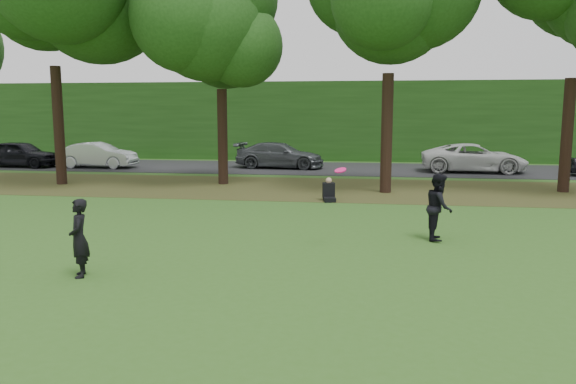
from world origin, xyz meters
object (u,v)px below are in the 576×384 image
object	(u,v)px
frisbee	(340,170)
seated_person	(329,192)
player_left	(79,238)
player_right	(439,207)

from	to	relation	value
frisbee	seated_person	bearing A→B (deg)	96.27
frisbee	player_left	bearing A→B (deg)	-149.24
player_right	player_left	bearing A→B (deg)	125.79
player_right	frisbee	distance (m)	2.93
seated_person	player_right	bearing A→B (deg)	-72.03
seated_person	frisbee	bearing A→B (deg)	-94.91
frisbee	seated_person	distance (m)	7.23
player_left	seated_person	xyz separation A→B (m)	(4.13, 9.93, -0.46)
seated_person	player_left	bearing A→B (deg)	-123.75
player_left	player_right	size ratio (longest dim) A/B	0.92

